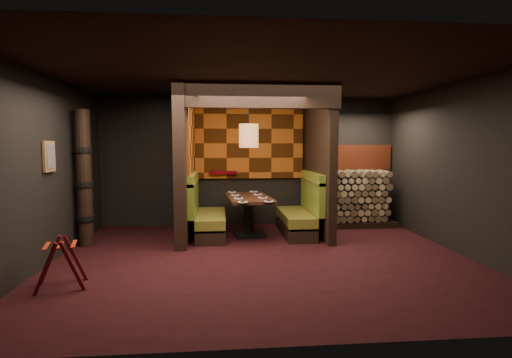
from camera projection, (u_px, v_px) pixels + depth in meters
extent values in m
cube|color=black|center=(264.00, 259.00, 6.29)|extent=(6.50, 5.50, 0.02)
cube|color=black|center=(264.00, 74.00, 6.04)|extent=(6.50, 5.50, 0.02)
cube|color=black|center=(250.00, 161.00, 8.91)|extent=(6.50, 0.02, 2.85)
cube|color=black|center=(299.00, 188.00, 3.43)|extent=(6.50, 0.02, 2.85)
cube|color=black|center=(44.00, 170.00, 5.87)|extent=(0.02, 5.50, 2.85)
cube|color=black|center=(463.00, 168.00, 6.47)|extent=(0.02, 5.50, 2.85)
cube|color=black|center=(185.00, 164.00, 7.68)|extent=(0.20, 2.20, 2.85)
cube|color=black|center=(319.00, 163.00, 7.97)|extent=(0.15, 2.10, 2.85)
cube|color=black|center=(258.00, 95.00, 6.75)|extent=(2.85, 0.18, 0.44)
cube|color=#B15416|center=(249.00, 143.00, 8.82)|extent=(2.40, 0.06, 1.55)
cube|color=#B15416|center=(191.00, 142.00, 7.83)|extent=(0.04, 1.85, 1.45)
cube|color=#63040E|center=(223.00, 173.00, 8.76)|extent=(0.60, 0.12, 0.07)
cube|color=black|center=(211.00, 230.00, 7.84)|extent=(0.55, 1.60, 0.22)
cube|color=brown|center=(211.00, 218.00, 7.82)|extent=(0.55, 1.60, 0.18)
cube|color=#596621|center=(194.00, 198.00, 7.76)|extent=(0.12, 1.60, 0.78)
cube|color=brown|center=(193.00, 180.00, 7.72)|extent=(0.15, 1.60, 0.06)
cube|color=black|center=(295.00, 229.00, 8.00)|extent=(0.55, 1.60, 0.22)
cube|color=brown|center=(295.00, 216.00, 7.97)|extent=(0.55, 1.60, 0.18)
cube|color=#596621|center=(312.00, 197.00, 7.97)|extent=(0.12, 1.60, 0.78)
cube|color=brown|center=(312.00, 179.00, 7.94)|extent=(0.15, 1.60, 0.06)
cube|color=black|center=(249.00, 234.00, 7.86)|extent=(0.60, 0.60, 0.06)
cylinder|color=black|center=(249.00, 218.00, 7.83)|extent=(0.20, 0.20, 0.72)
cube|color=#3E2214|center=(249.00, 198.00, 7.79)|extent=(0.94, 1.55, 0.06)
cylinder|color=white|center=(243.00, 202.00, 7.00)|extent=(0.18, 0.18, 0.01)
cube|color=black|center=(243.00, 201.00, 7.00)|extent=(0.08, 0.12, 0.02)
cylinder|color=white|center=(269.00, 201.00, 7.09)|extent=(0.18, 0.18, 0.01)
cube|color=black|center=(269.00, 200.00, 7.09)|extent=(0.08, 0.12, 0.02)
cylinder|color=white|center=(239.00, 198.00, 7.50)|extent=(0.18, 0.18, 0.01)
cube|color=black|center=(239.00, 197.00, 7.50)|extent=(0.08, 0.12, 0.02)
cylinder|color=white|center=(263.00, 198.00, 7.59)|extent=(0.18, 0.18, 0.01)
cube|color=black|center=(263.00, 197.00, 7.58)|extent=(0.08, 0.12, 0.02)
cylinder|color=white|center=(235.00, 195.00, 8.00)|extent=(0.18, 0.18, 0.01)
cube|color=black|center=(235.00, 194.00, 8.00)|extent=(0.08, 0.12, 0.02)
cylinder|color=white|center=(258.00, 194.00, 8.08)|extent=(0.18, 0.18, 0.01)
cube|color=black|center=(258.00, 193.00, 8.08)|extent=(0.08, 0.12, 0.02)
cylinder|color=white|center=(232.00, 192.00, 8.49)|extent=(0.18, 0.18, 0.01)
cube|color=black|center=(232.00, 191.00, 8.49)|extent=(0.08, 0.12, 0.02)
cylinder|color=white|center=(253.00, 191.00, 8.58)|extent=(0.18, 0.18, 0.01)
cube|color=black|center=(253.00, 191.00, 8.58)|extent=(0.08, 0.12, 0.02)
cylinder|color=#AD6737|center=(249.00, 136.00, 7.64)|extent=(0.37, 0.37, 0.45)
sphere|color=#FFC672|center=(249.00, 136.00, 7.64)|extent=(0.18, 0.18, 0.18)
cylinder|color=black|center=(249.00, 106.00, 7.59)|extent=(0.02, 0.02, 0.66)
cube|color=olive|center=(49.00, 156.00, 5.96)|extent=(0.04, 0.36, 0.46)
cube|color=#3F3F3F|center=(51.00, 156.00, 5.96)|extent=(0.01, 0.27, 0.36)
cube|color=#4D0A10|center=(44.00, 270.00, 4.78)|extent=(0.30, 0.11, 0.67)
cube|color=#4D0A10|center=(73.00, 268.00, 4.88)|extent=(0.30, 0.11, 0.67)
cube|color=#4D0A10|center=(50.00, 261.00, 5.15)|extent=(0.30, 0.11, 0.67)
cube|color=#4D0A10|center=(76.00, 259.00, 5.25)|extent=(0.30, 0.11, 0.67)
cube|color=maroon|center=(46.00, 246.00, 4.94)|extent=(0.14, 0.41, 0.01)
cube|color=maroon|center=(60.00, 245.00, 4.99)|extent=(0.14, 0.41, 0.01)
cube|color=maroon|center=(74.00, 244.00, 5.05)|extent=(0.14, 0.41, 0.01)
cylinder|color=black|center=(84.00, 179.00, 7.00)|extent=(0.26, 0.26, 2.40)
cylinder|color=black|center=(86.00, 218.00, 7.06)|extent=(0.31, 0.31, 0.09)
cylinder|color=black|center=(84.00, 184.00, 7.01)|extent=(0.31, 0.31, 0.09)
cylinder|color=black|center=(83.00, 150.00, 6.96)|extent=(0.31, 0.31, 0.09)
cube|color=black|center=(354.00, 223.00, 8.83)|extent=(1.73, 0.70, 0.12)
cube|color=brown|center=(355.00, 196.00, 8.77)|extent=(1.73, 0.70, 1.10)
cube|color=maroon|center=(351.00, 157.00, 9.03)|extent=(1.83, 0.10, 0.56)
cube|color=black|center=(320.00, 162.00, 8.24)|extent=(0.08, 0.08, 2.85)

